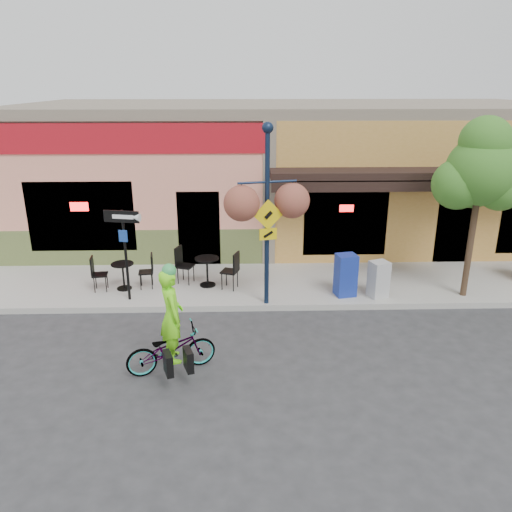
{
  "coord_description": "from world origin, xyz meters",
  "views": [
    {
      "loc": [
        -1.76,
        -10.32,
        5.19
      ],
      "look_at": [
        -1.45,
        0.5,
        1.4
      ],
      "focal_mm": 35.0,
      "sensor_mm": 36.0,
      "label": 1
    }
  ],
  "objects_px": {
    "building": "(291,169)",
    "cyclist_rider": "(172,328)",
    "newspaper_box_blue": "(346,275)",
    "newspaper_box_grey": "(379,279)",
    "one_way_sign": "(126,256)",
    "bicycle": "(171,349)",
    "street_tree": "(476,209)",
    "lamp_post": "(267,218)"
  },
  "relations": [
    {
      "from": "building",
      "to": "cyclist_rider",
      "type": "height_order",
      "value": "building"
    },
    {
      "from": "newspaper_box_blue",
      "to": "newspaper_box_grey",
      "type": "distance_m",
      "value": 0.81
    },
    {
      "from": "newspaper_box_blue",
      "to": "newspaper_box_grey",
      "type": "xyz_separation_m",
      "value": [
        0.79,
        -0.11,
        -0.07
      ]
    },
    {
      "from": "one_way_sign",
      "to": "bicycle",
      "type": "bearing_deg",
      "value": -53.53
    },
    {
      "from": "cyclist_rider",
      "to": "newspaper_box_grey",
      "type": "distance_m",
      "value": 5.53
    },
    {
      "from": "cyclist_rider",
      "to": "newspaper_box_grey",
      "type": "bearing_deg",
      "value": -76.51
    },
    {
      "from": "one_way_sign",
      "to": "street_tree",
      "type": "xyz_separation_m",
      "value": [
        8.28,
        0.03,
        1.08
      ]
    },
    {
      "from": "one_way_sign",
      "to": "newspaper_box_blue",
      "type": "bearing_deg",
      "value": 12.27
    },
    {
      "from": "cyclist_rider",
      "to": "newspaper_box_grey",
      "type": "xyz_separation_m",
      "value": [
        4.65,
        2.98,
        -0.29
      ]
    },
    {
      "from": "lamp_post",
      "to": "one_way_sign",
      "type": "bearing_deg",
      "value": 162.8
    },
    {
      "from": "building",
      "to": "street_tree",
      "type": "bearing_deg",
      "value": -60.11
    },
    {
      "from": "bicycle",
      "to": "one_way_sign",
      "type": "relative_size",
      "value": 0.75
    },
    {
      "from": "bicycle",
      "to": "street_tree",
      "type": "height_order",
      "value": "street_tree"
    },
    {
      "from": "building",
      "to": "newspaper_box_grey",
      "type": "bearing_deg",
      "value": -76.46
    },
    {
      "from": "building",
      "to": "one_way_sign",
      "type": "relative_size",
      "value": 8.11
    },
    {
      "from": "newspaper_box_grey",
      "to": "one_way_sign",
      "type": "bearing_deg",
      "value": 159.04
    },
    {
      "from": "cyclist_rider",
      "to": "street_tree",
      "type": "xyz_separation_m",
      "value": [
        6.82,
        3.01,
        1.45
      ]
    },
    {
      "from": "bicycle",
      "to": "one_way_sign",
      "type": "distance_m",
      "value": 3.4
    },
    {
      "from": "bicycle",
      "to": "newspaper_box_blue",
      "type": "distance_m",
      "value": 4.99
    },
    {
      "from": "building",
      "to": "one_way_sign",
      "type": "height_order",
      "value": "building"
    },
    {
      "from": "newspaper_box_blue",
      "to": "newspaper_box_grey",
      "type": "height_order",
      "value": "newspaper_box_blue"
    },
    {
      "from": "one_way_sign",
      "to": "street_tree",
      "type": "height_order",
      "value": "street_tree"
    },
    {
      "from": "lamp_post",
      "to": "newspaper_box_grey",
      "type": "distance_m",
      "value": 3.25
    },
    {
      "from": "bicycle",
      "to": "cyclist_rider",
      "type": "relative_size",
      "value": 0.94
    },
    {
      "from": "building",
      "to": "lamp_post",
      "type": "height_order",
      "value": "building"
    },
    {
      "from": "newspaper_box_grey",
      "to": "street_tree",
      "type": "distance_m",
      "value": 2.79
    },
    {
      "from": "bicycle",
      "to": "cyclist_rider",
      "type": "bearing_deg",
      "value": -109.21
    },
    {
      "from": "bicycle",
      "to": "street_tree",
      "type": "relative_size",
      "value": 0.38
    },
    {
      "from": "newspaper_box_grey",
      "to": "street_tree",
      "type": "relative_size",
      "value": 0.21
    },
    {
      "from": "building",
      "to": "lamp_post",
      "type": "distance_m",
      "value": 6.95
    },
    {
      "from": "lamp_post",
      "to": "newspaper_box_grey",
      "type": "bearing_deg",
      "value": -5.71
    },
    {
      "from": "lamp_post",
      "to": "newspaper_box_grey",
      "type": "height_order",
      "value": "lamp_post"
    },
    {
      "from": "newspaper_box_blue",
      "to": "street_tree",
      "type": "height_order",
      "value": "street_tree"
    },
    {
      "from": "newspaper_box_blue",
      "to": "street_tree",
      "type": "bearing_deg",
      "value": -13.09
    },
    {
      "from": "bicycle",
      "to": "newspaper_box_blue",
      "type": "xyz_separation_m",
      "value": [
        3.9,
        3.1,
        0.23
      ]
    },
    {
      "from": "cyclist_rider",
      "to": "one_way_sign",
      "type": "relative_size",
      "value": 0.8
    },
    {
      "from": "bicycle",
      "to": "newspaper_box_grey",
      "type": "distance_m",
      "value": 5.57
    },
    {
      "from": "bicycle",
      "to": "street_tree",
      "type": "bearing_deg",
      "value": -85.54
    },
    {
      "from": "newspaper_box_blue",
      "to": "street_tree",
      "type": "xyz_separation_m",
      "value": [
        2.96,
        -0.09,
        1.67
      ]
    },
    {
      "from": "newspaper_box_grey",
      "to": "lamp_post",
      "type": "bearing_deg",
      "value": 165.32
    },
    {
      "from": "lamp_post",
      "to": "cyclist_rider",
      "type": "bearing_deg",
      "value": -136.96
    },
    {
      "from": "bicycle",
      "to": "cyclist_rider",
      "type": "xyz_separation_m",
      "value": [
        0.05,
        0.0,
        0.45
      ]
    }
  ]
}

